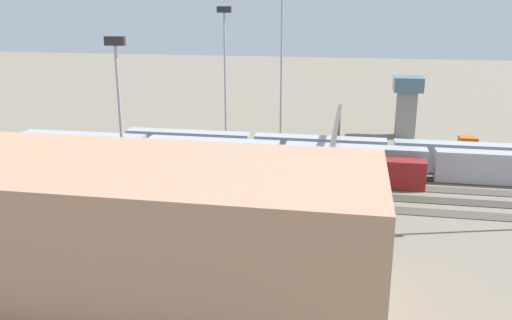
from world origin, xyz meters
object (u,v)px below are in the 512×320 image
object	(u,v)px
light_mast_0	(282,44)
light_mast_3	(119,98)
control_tower	(407,102)
light_mast_2	(225,58)
train_on_track_3	(282,157)
train_on_track_4	(148,161)
train_on_track_1	(483,154)
signal_gantry	(336,130)
maintenance_shed	(135,226)
train_on_track_2	(319,151)

from	to	relation	value
light_mast_0	light_mast_3	world-z (taller)	light_mast_0
control_tower	light_mast_2	bearing A→B (deg)	18.28
train_on_track_3	control_tower	size ratio (longest dim) A/B	7.41
light_mast_0	light_mast_3	bearing A→B (deg)	64.14
train_on_track_4	train_on_track_3	distance (m)	22.69
train_on_track_1	light_mast_3	xyz separation A→B (m)	(54.46, 28.78, 13.14)
train_on_track_3	light_mast_0	bearing A→B (deg)	-81.04
train_on_track_3	light_mast_3	world-z (taller)	light_mast_3
light_mast_3	signal_gantry	xyz separation A→B (m)	(-29.02, -18.78, -7.64)
light_mast_3	light_mast_2	bearing A→B (deg)	-99.60
train_on_track_3	control_tower	bearing A→B (deg)	-127.28
light_mast_0	light_mast_2	world-z (taller)	light_mast_0
train_on_track_1	light_mast_2	size ratio (longest dim) A/B	0.37
train_on_track_1	control_tower	bearing A→B (deg)	-58.81
maintenance_shed	light_mast_0	bearing A→B (deg)	-96.41
train_on_track_2	light_mast_0	size ratio (longest dim) A/B	2.21
train_on_track_1	light_mast_3	bearing A→B (deg)	27.86
train_on_track_2	signal_gantry	xyz separation A→B (m)	(-2.92, 5.00, 5.03)
train_on_track_4	maintenance_shed	world-z (taller)	maintenance_shed
train_on_track_3	train_on_track_2	bearing A→B (deg)	-139.82
train_on_track_4	control_tower	world-z (taller)	control_tower
light_mast_2	maintenance_shed	world-z (taller)	light_mast_2
train_on_track_4	light_mast_2	world-z (taller)	light_mast_2
train_on_track_3	maintenance_shed	bearing A→B (deg)	77.26
light_mast_3	maintenance_shed	distance (m)	26.13
train_on_track_1	maintenance_shed	distance (m)	67.08
light_mast_0	light_mast_2	xyz separation A→B (m)	(11.33, -0.22, -2.82)
train_on_track_1	train_on_track_4	xyz separation A→B (m)	(56.42, 15.00, -0.09)
maintenance_shed	train_on_track_2	bearing A→B (deg)	-108.30
light_mast_0	light_mast_3	distance (m)	40.31
light_mast_0	signal_gantry	bearing A→B (deg)	123.85
light_mast_3	control_tower	distance (m)	64.90
light_mast_2	control_tower	size ratio (longest dim) A/B	2.10
signal_gantry	light_mast_2	bearing A→B (deg)	-37.34
train_on_track_2	control_tower	size ratio (longest dim) A/B	5.54
train_on_track_2	maintenance_shed	world-z (taller)	maintenance_shed
train_on_track_2	light_mast_0	world-z (taller)	light_mast_0
maintenance_shed	control_tower	bearing A→B (deg)	-114.26
light_mast_2	light_mast_3	bearing A→B (deg)	80.40
train_on_track_4	train_on_track_2	xyz separation A→B (m)	(-28.05, -10.00, 0.56)
light_mast_0	signal_gantry	xyz separation A→B (m)	(-11.56, 17.24, -12.44)
train_on_track_1	train_on_track_3	bearing A→B (deg)	16.26
light_mast_3	maintenance_shed	bearing A→B (deg)	116.37
light_mast_2	control_tower	bearing A→B (deg)	-161.72
light_mast_3	maintenance_shed	size ratio (longest dim) A/B	0.49
train_on_track_1	control_tower	distance (m)	23.45
signal_gantry	control_tower	xyz separation A→B (m)	(-13.63, -29.52, -0.09)
train_on_track_2	signal_gantry	size ratio (longest dim) A/B	2.04
light_mast_0	light_mast_2	size ratio (longest dim) A/B	1.19
signal_gantry	light_mast_0	bearing A→B (deg)	-56.15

